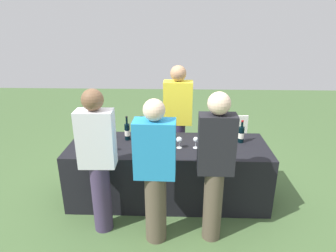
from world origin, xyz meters
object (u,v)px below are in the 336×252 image
(wine_bottle_1, at_px, (127,132))
(wine_glass_1, at_px, (153,141))
(wine_glass_0, at_px, (109,143))
(wine_glass_5, at_px, (214,145))
(wine_bottle_0, at_px, (97,133))
(wine_bottle_2, at_px, (142,131))
(wine_glass_2, at_px, (163,143))
(wine_bottle_3, at_px, (241,134))
(guest_0, at_px, (98,158))
(guest_2, at_px, (215,164))
(guest_1, at_px, (155,169))
(wine_glass_4, at_px, (196,140))
(server_pouring, at_px, (178,118))
(menu_board, at_px, (232,140))
(wine_glass_3, at_px, (179,140))

(wine_bottle_1, height_order, wine_glass_1, wine_bottle_1)
(wine_glass_0, distance_m, wine_glass_5, 1.21)
(wine_bottle_0, bearing_deg, wine_glass_5, -11.45)
(wine_bottle_2, height_order, wine_glass_2, wine_bottle_2)
(wine_bottle_3, xyz_separation_m, guest_0, (-1.61, -0.74, 0.02))
(wine_bottle_0, bearing_deg, wine_glass_2, -15.21)
(guest_2, bearing_deg, guest_1, -175.71)
(wine_bottle_1, relative_size, wine_glass_4, 2.24)
(wine_glass_1, relative_size, guest_0, 0.09)
(wine_glass_1, bearing_deg, wine_bottle_1, 142.34)
(wine_glass_5, xyz_separation_m, server_pouring, (-0.42, 0.84, 0.03))
(wine_bottle_3, relative_size, server_pouring, 0.18)
(wine_bottle_2, height_order, wine_glass_4, wine_bottle_2)
(guest_2, bearing_deg, wine_glass_5, 85.15)
(guest_2, bearing_deg, wine_bottle_0, 150.10)
(wine_bottle_0, xyz_separation_m, guest_0, (0.20, -0.71, 0.01))
(server_pouring, bearing_deg, wine_bottle_1, 38.43)
(wine_glass_4, relative_size, guest_0, 0.09)
(wine_glass_0, height_order, server_pouring, server_pouring)
(wine_glass_5, bearing_deg, wine_glass_0, 179.77)
(wine_bottle_1, bearing_deg, wine_bottle_2, -3.15)
(wine_glass_2, bearing_deg, server_pouring, 77.93)
(wine_glass_1, relative_size, menu_board, 0.18)
(server_pouring, bearing_deg, wine_glass_4, 108.31)
(guest_1, bearing_deg, wine_glass_5, 42.48)
(menu_board, bearing_deg, guest_2, -112.24)
(guest_1, bearing_deg, wine_bottle_2, 105.77)
(wine_bottle_3, distance_m, wine_glass_5, 0.49)
(wine_bottle_3, bearing_deg, wine_bottle_1, 178.71)
(wine_glass_2, bearing_deg, menu_board, 47.58)
(wine_glass_2, bearing_deg, wine_glass_4, 10.51)
(wine_glass_0, distance_m, server_pouring, 1.15)
(wine_bottle_2, bearing_deg, wine_bottle_1, 176.85)
(wine_glass_3, distance_m, wine_glass_4, 0.20)
(wine_glass_2, height_order, menu_board, wine_glass_2)
(wine_glass_0, xyz_separation_m, wine_glass_3, (0.81, 0.12, -0.01))
(wine_bottle_0, xyz_separation_m, wine_glass_2, (0.85, -0.23, -0.02))
(menu_board, bearing_deg, wine_bottle_3, -100.49)
(wine_glass_1, distance_m, guest_2, 0.90)
(wine_glass_2, relative_size, guest_1, 0.08)
(wine_glass_0, height_order, wine_glass_2, wine_glass_0)
(wine_bottle_0, distance_m, wine_bottle_1, 0.38)
(server_pouring, bearing_deg, wine_glass_1, 69.87)
(wine_glass_5, bearing_deg, wine_bottle_0, 168.55)
(wine_glass_1, xyz_separation_m, guest_1, (0.08, -0.65, -0.02))
(wine_glass_1, relative_size, server_pouring, 0.09)
(wine_glass_3, bearing_deg, wine_bottle_1, 160.96)
(menu_board, bearing_deg, wine_glass_4, -127.67)
(wine_glass_2, distance_m, server_pouring, 0.80)
(wine_bottle_1, relative_size, wine_glass_3, 2.21)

